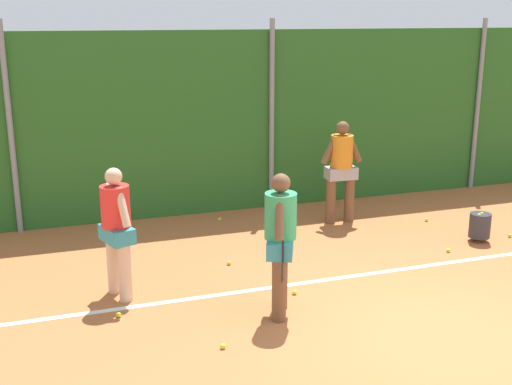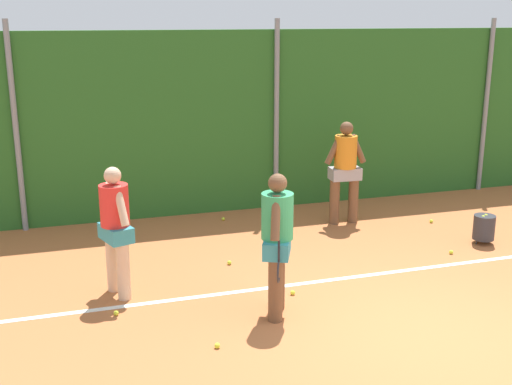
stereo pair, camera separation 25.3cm
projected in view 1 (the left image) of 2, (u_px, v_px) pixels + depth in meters
name	position (u px, v px, depth m)	size (l,w,h in m)	color
ground_plane	(364.00, 280.00, 9.49)	(25.62, 25.62, 0.00)	#B76638
hedge_fence_backdrop	(269.00, 120.00, 12.81)	(16.66, 0.25, 3.51)	#286023
fence_post_left	(10.00, 130.00, 11.13)	(0.10, 0.10, 3.71)	gray
fence_post_center	(272.00, 116.00, 12.63)	(0.10, 0.10, 3.71)	gray
fence_post_right	(478.00, 106.00, 14.12)	(0.10, 0.10, 3.71)	gray
court_baseline_paint	(358.00, 275.00, 9.67)	(12.17, 0.10, 0.01)	white
player_foreground_near	(280.00, 237.00, 8.15)	(0.52, 0.81, 1.88)	brown
player_midcourt	(116.00, 226.00, 8.70)	(0.47, 0.73, 1.83)	beige
player_backcourt_far	(341.00, 166.00, 11.90)	(0.80, 0.41, 1.91)	brown
ball_hopper	(480.00, 225.00, 11.06)	(0.36, 0.36, 0.51)	#2D2D33
tennis_ball_0	(427.00, 220.00, 12.20)	(0.07, 0.07, 0.07)	#CCDB33
tennis_ball_1	(294.00, 292.00, 9.01)	(0.07, 0.07, 0.07)	#CCDB33
tennis_ball_2	(220.00, 219.00, 12.23)	(0.07, 0.07, 0.07)	#CCDB33
tennis_ball_3	(510.00, 235.00, 11.33)	(0.07, 0.07, 0.07)	#CCDB33
tennis_ball_4	(448.00, 250.00, 10.62)	(0.07, 0.07, 0.07)	#CCDB33
tennis_ball_6	(229.00, 263.00, 10.07)	(0.07, 0.07, 0.07)	#CCDB33
tennis_ball_7	(119.00, 315.00, 8.32)	(0.07, 0.07, 0.07)	#CCDB33
tennis_ball_8	(223.00, 346.00, 7.54)	(0.07, 0.07, 0.07)	#CCDB33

